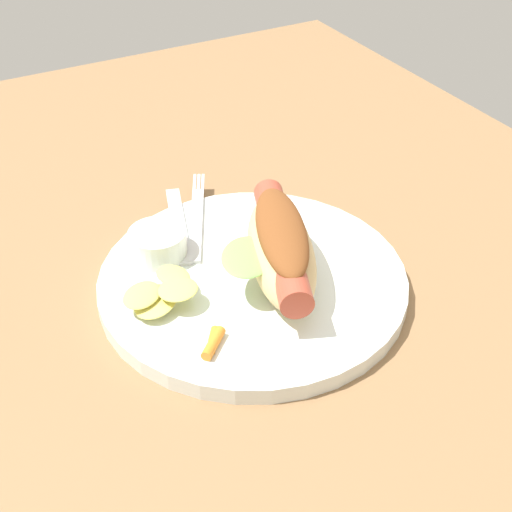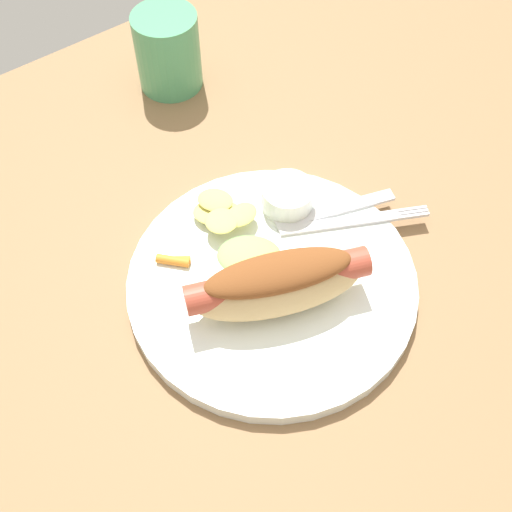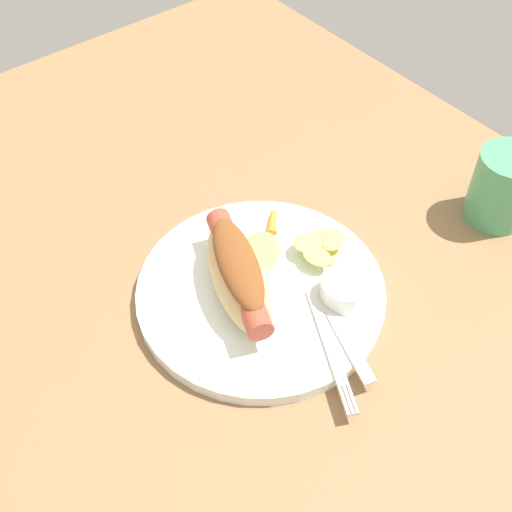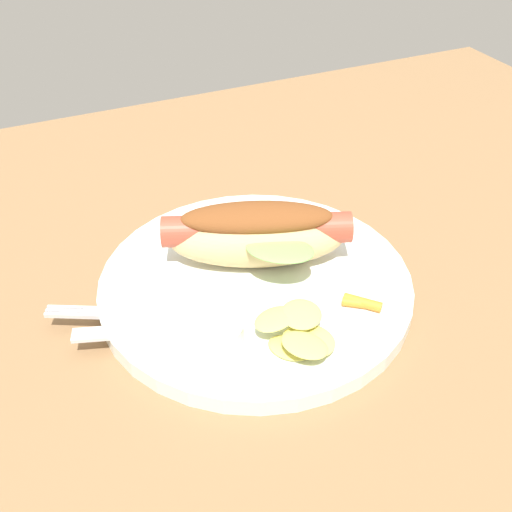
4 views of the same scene
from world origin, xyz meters
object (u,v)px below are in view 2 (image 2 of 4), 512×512
object	(u,v)px
plate	(272,283)
drinking_cup	(168,51)
hot_dog	(279,281)
knife	(335,210)
fork	(351,221)
carrot_garnish	(174,260)
chips_pile	(222,212)
sauce_ramekin	(288,197)

from	to	relation	value
plate	drinking_cup	distance (cm)	32.79
hot_dog	drinking_cup	world-z (taller)	drinking_cup
plate	knife	distance (cm)	10.80
knife	drinking_cup	world-z (taller)	drinking_cup
plate	hot_dog	distance (cm)	4.67
fork	carrot_garnish	xyz separation A→B (cm)	(-17.30, 6.50, 0.23)
plate	drinking_cup	size ratio (longest dim) A/B	2.97
plate	drinking_cup	xyz separation A→B (cm)	(8.21, 31.50, 3.96)
hot_dog	drinking_cup	distance (cm)	34.90
fork	carrot_garnish	size ratio (longest dim) A/B	4.64
drinking_cup	knife	bearing A→B (deg)	-85.68
drinking_cup	carrot_garnish	bearing A→B (deg)	-121.34
fork	drinking_cup	xyz separation A→B (cm)	(-2.49, 30.82, 2.96)
hot_dog	chips_pile	size ratio (longest dim) A/B	2.27
chips_pile	fork	bearing A→B (deg)	-38.38
fork	chips_pile	size ratio (longest dim) A/B	1.95
hot_dog	drinking_cup	bearing A→B (deg)	96.34
fork	drinking_cup	bearing A→B (deg)	121.18
plate	chips_pile	size ratio (longest dim) A/B	3.77
hot_dog	plate	bearing A→B (deg)	88.97
carrot_garnish	drinking_cup	world-z (taller)	drinking_cup
fork	drinking_cup	size ratio (longest dim) A/B	1.53
plate	fork	size ratio (longest dim) A/B	1.94
sauce_ramekin	drinking_cup	bearing A→B (deg)	86.85
plate	knife	world-z (taller)	knife
plate	knife	bearing A→B (deg)	15.39
hot_dog	chips_pile	world-z (taller)	hot_dog
sauce_ramekin	knife	bearing A→B (deg)	-45.13
sauce_ramekin	chips_pile	bearing A→B (deg)	159.20
knife	chips_pile	size ratio (longest dim) A/B	1.75
hot_dog	sauce_ramekin	xyz separation A→B (cm)	(7.73, 8.60, -1.87)
chips_pile	drinking_cup	distance (cm)	24.04
fork	sauce_ramekin	bearing A→B (deg)	150.58
sauce_ramekin	chips_pile	world-z (taller)	sauce_ramekin
carrot_garnish	sauce_ramekin	bearing A→B (deg)	-3.25
carrot_garnish	drinking_cup	distance (cm)	28.61
sauce_ramekin	drinking_cup	world-z (taller)	drinking_cup
hot_dog	knife	distance (cm)	12.72
hot_dog	knife	world-z (taller)	hot_dog
plate	fork	bearing A→B (deg)	3.63
knife	sauce_ramekin	bearing A→B (deg)	152.93
drinking_cup	fork	bearing A→B (deg)	-85.39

